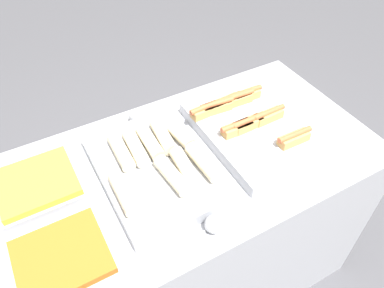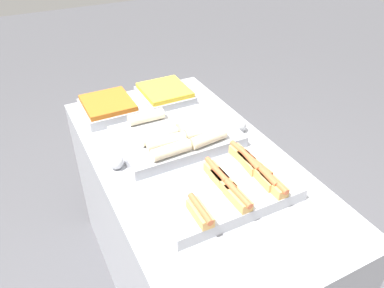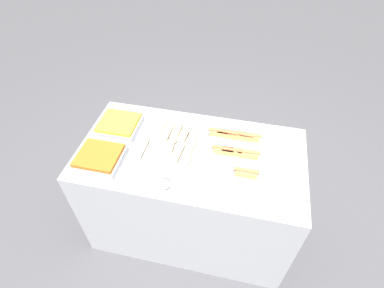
{
  "view_description": "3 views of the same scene",
  "coord_description": "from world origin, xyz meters",
  "px_view_note": "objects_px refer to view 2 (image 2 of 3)",
  "views": [
    {
      "loc": [
        -0.46,
        -0.83,
        1.9
      ],
      "look_at": [
        0.01,
        0.0,
        0.96
      ],
      "focal_mm": 35.0,
      "sensor_mm": 36.0,
      "label": 1
    },
    {
      "loc": [
        1.12,
        -0.57,
        1.83
      ],
      "look_at": [
        0.01,
        0.0,
        0.96
      ],
      "focal_mm": 35.0,
      "sensor_mm": 36.0,
      "label": 2
    },
    {
      "loc": [
        0.29,
        -1.26,
        2.26
      ],
      "look_at": [
        0.01,
        0.0,
        0.96
      ],
      "focal_mm": 28.0,
      "sensor_mm": 36.0,
      "label": 3
    }
  ],
  "objects_px": {
    "tray_side_back": "(165,94)",
    "serving_spoon_far": "(239,126)",
    "tray_hotdogs": "(227,188)",
    "tray_wraps": "(178,135)",
    "tray_side_front": "(108,107)",
    "serving_spoon_near": "(116,162)"
  },
  "relations": [
    {
      "from": "tray_side_back",
      "to": "serving_spoon_far",
      "type": "xyz_separation_m",
      "value": [
        0.43,
        0.19,
        -0.01
      ]
    },
    {
      "from": "tray_wraps",
      "to": "tray_side_front",
      "type": "bearing_deg",
      "value": -152.41
    },
    {
      "from": "tray_side_front",
      "to": "serving_spoon_near",
      "type": "relative_size",
      "value": 1.25
    },
    {
      "from": "tray_side_front",
      "to": "tray_side_back",
      "type": "bearing_deg",
      "value": 90.0
    },
    {
      "from": "tray_side_front",
      "to": "serving_spoon_near",
      "type": "height_order",
      "value": "tray_side_front"
    },
    {
      "from": "serving_spoon_near",
      "to": "serving_spoon_far",
      "type": "height_order",
      "value": "same"
    },
    {
      "from": "tray_wraps",
      "to": "serving_spoon_far",
      "type": "distance_m",
      "value": 0.3
    },
    {
      "from": "tray_hotdogs",
      "to": "tray_wraps",
      "type": "relative_size",
      "value": 0.99
    },
    {
      "from": "tray_side_back",
      "to": "serving_spoon_near",
      "type": "relative_size",
      "value": 1.25
    },
    {
      "from": "tray_hotdogs",
      "to": "tray_side_back",
      "type": "bearing_deg",
      "value": 173.09
    },
    {
      "from": "tray_hotdogs",
      "to": "serving_spoon_near",
      "type": "bearing_deg",
      "value": -138.06
    },
    {
      "from": "tray_wraps",
      "to": "tray_side_front",
      "type": "distance_m",
      "value": 0.43
    },
    {
      "from": "serving_spoon_far",
      "to": "tray_side_front",
      "type": "bearing_deg",
      "value": -130.85
    },
    {
      "from": "tray_side_back",
      "to": "serving_spoon_far",
      "type": "bearing_deg",
      "value": 23.73
    },
    {
      "from": "tray_side_front",
      "to": "serving_spoon_far",
      "type": "bearing_deg",
      "value": 49.15
    },
    {
      "from": "tray_hotdogs",
      "to": "tray_side_back",
      "type": "distance_m",
      "value": 0.79
    },
    {
      "from": "serving_spoon_near",
      "to": "serving_spoon_far",
      "type": "xyz_separation_m",
      "value": [
        -0.0,
        0.59,
        0.0
      ]
    },
    {
      "from": "serving_spoon_near",
      "to": "tray_wraps",
      "type": "bearing_deg",
      "value": 99.17
    },
    {
      "from": "tray_wraps",
      "to": "serving_spoon_far",
      "type": "height_order",
      "value": "tray_wraps"
    },
    {
      "from": "tray_wraps",
      "to": "serving_spoon_far",
      "type": "relative_size",
      "value": 2.51
    },
    {
      "from": "tray_side_front",
      "to": "serving_spoon_far",
      "type": "relative_size",
      "value": 1.31
    },
    {
      "from": "tray_hotdogs",
      "to": "tray_side_back",
      "type": "xyz_separation_m",
      "value": [
        -0.78,
        0.09,
        -0.0
      ]
    }
  ]
}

